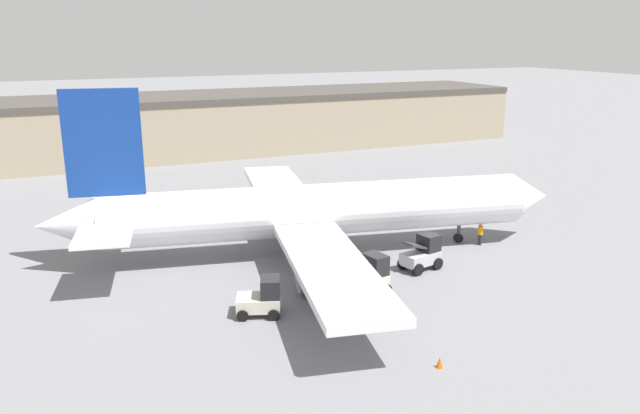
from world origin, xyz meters
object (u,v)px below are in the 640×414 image
ground_crew_worker (480,233)px  safety_cone_far (335,327)px  pushback_tug (369,277)px  airplane (306,211)px  safety_cone_near (440,362)px  belt_loader_truck (423,253)px  baggage_tug (262,298)px

ground_crew_worker → safety_cone_far: (-16.46, -8.56, -0.67)m
pushback_tug → airplane: bearing=83.5°
pushback_tug → safety_cone_near: size_ratio=5.20×
belt_loader_truck → pushback_tug: bearing=-168.4°
airplane → pushback_tug: (0.66, -8.53, -2.16)m
belt_loader_truck → pushback_tug: 6.04m
airplane → pushback_tug: bearing=-74.1°
belt_loader_truck → safety_cone_far: bearing=-159.8°
safety_cone_near → safety_cone_far: size_ratio=1.00×
ground_crew_worker → safety_cone_far: ground_crew_worker is taller
ground_crew_worker → baggage_tug: (-19.38, -4.87, 0.06)m
airplane → pushback_tug: size_ratio=13.29×
baggage_tug → safety_cone_far: size_ratio=5.40×
baggage_tug → pushback_tug: (7.00, -0.03, 0.13)m
ground_crew_worker → pushback_tug: (-12.37, -4.91, 0.20)m
safety_cone_far → airplane: bearing=74.3°
ground_crew_worker → safety_cone_far: 18.56m
ground_crew_worker → belt_loader_truck: belt_loader_truck is taller
baggage_tug → safety_cone_near: size_ratio=5.40×
baggage_tug → safety_cone_far: 4.76m
airplane → baggage_tug: (-6.34, -8.50, -2.29)m
pushback_tug → safety_cone_far: pushback_tug is taller
ground_crew_worker → belt_loader_truck: size_ratio=0.58×
belt_loader_truck → safety_cone_near: bearing=-131.7°
airplane → safety_cone_near: bearing=-79.9°
airplane → safety_cone_far: 13.01m
safety_cone_near → belt_loader_truck: bearing=60.6°
ground_crew_worker → safety_cone_near: 19.51m
belt_loader_truck → safety_cone_far: (-9.60, -6.09, -0.83)m
baggage_tug → pushback_tug: size_ratio=1.04×
ground_crew_worker → belt_loader_truck: (-6.86, -2.46, 0.17)m
safety_cone_far → safety_cone_near: bearing=-61.6°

